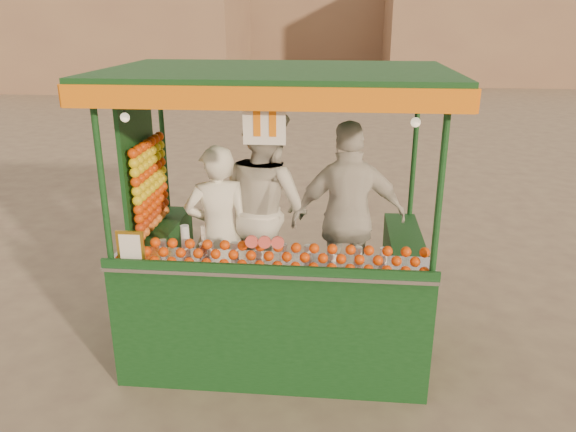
# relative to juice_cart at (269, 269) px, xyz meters

# --- Properties ---
(ground) EXTENTS (90.00, 90.00, 0.00)m
(ground) POSITION_rel_juice_cart_xyz_m (0.18, 0.13, -0.84)
(ground) COLOR brown
(ground) RESTS_ON ground
(building_left) EXTENTS (10.00, 6.00, 6.00)m
(building_left) POSITION_rel_juice_cart_xyz_m (-8.82, 20.13, 2.16)
(building_left) COLOR #8C6C4F
(building_left) RESTS_ON ground
(building_right) EXTENTS (9.00, 6.00, 5.00)m
(building_right) POSITION_rel_juice_cart_xyz_m (7.18, 24.13, 1.66)
(building_right) COLOR #8C6C4F
(building_right) RESTS_ON ground
(building_center) EXTENTS (14.00, 7.00, 7.00)m
(building_center) POSITION_rel_juice_cart_xyz_m (-1.82, 30.13, 2.66)
(building_center) COLOR #8C6C4F
(building_center) RESTS_ON ground
(juice_cart) EXTENTS (2.85, 1.85, 2.59)m
(juice_cart) POSITION_rel_juice_cart_xyz_m (0.00, 0.00, 0.00)
(juice_cart) COLOR #0E3513
(juice_cart) RESTS_ON ground
(vendor_left) EXTENTS (0.69, 0.56, 1.64)m
(vendor_left) POSITION_rel_juice_cart_xyz_m (-0.48, 0.13, 0.28)
(vendor_left) COLOR white
(vendor_left) RESTS_ON ground
(vendor_middle) EXTENTS (1.19, 1.19, 1.94)m
(vendor_middle) POSITION_rel_juice_cart_xyz_m (-0.08, 0.42, 0.43)
(vendor_middle) COLOR silver
(vendor_middle) RESTS_ON ground
(vendor_right) EXTENTS (1.14, 0.63, 1.83)m
(vendor_right) POSITION_rel_juice_cart_xyz_m (0.71, 0.37, 0.38)
(vendor_right) COLOR silver
(vendor_right) RESTS_ON ground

